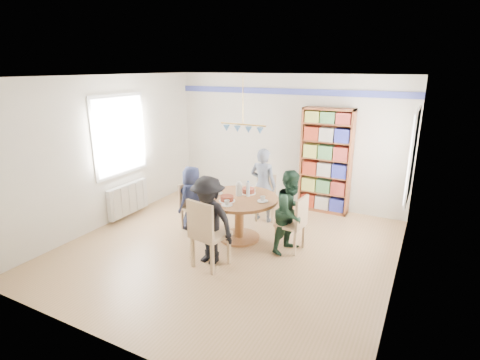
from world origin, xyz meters
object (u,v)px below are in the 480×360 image
Objects in this scene: chair_far at (266,195)px; bookshelf at (326,162)px; radiator at (128,199)px; dining_table at (239,208)px; chair_right at (295,221)px; person_far at (263,185)px; person_right at (291,212)px; chair_left at (191,204)px; person_near at (208,221)px; chair_near at (206,231)px; person_left at (192,198)px.

chair_far is 1.38m from bookshelf.
dining_table is (2.41, 0.10, 0.21)m from radiator.
person_far reaches higher than chair_right.
person_far is (-0.00, -0.14, 0.24)m from chair_far.
radiator is at bearing 110.37° from person_right.
person_near is (0.96, -0.92, 0.21)m from chair_left.
chair_far is 0.81× the size of chair_near.
dining_table is at bearing 89.70° from person_far.
person_far is at bearing 95.64° from person_near.
radiator is 3.39m from chair_right.
radiator is at bearing -148.43° from bookshelf.
radiator is 3.96m from bookshelf.
chair_near reaches higher than chair_left.
radiator is 1.19× the size of chair_left.
radiator is 1.18× the size of chair_far.
person_near reaches higher than dining_table.
chair_far is at bearing 145.89° from person_left.
person_left is at bearing 45.11° from person_far.
dining_table is at bearing 95.43° from person_near.
radiator is 1.43m from chair_left.
dining_table is at bearing 2.31° from radiator.
chair_near is 0.20m from person_near.
radiator is 0.48× the size of bookshelf.
dining_table is 1.06m from chair_far.
person_far is 1.84m from person_near.
radiator is 0.77× the size of dining_table.
radiator is 0.71× the size of person_far.
radiator is 2.64m from chair_near.
chair_near reaches higher than chair_far.
chair_near is at bearing -22.02° from radiator.
chair_right is 0.79× the size of person_left.
person_right is 1.32m from person_near.
chair_left is at bearing -179.47° from chair_right.
person_near is (-0.05, -1.98, 0.21)m from chair_far.
chair_far is at bearing 90.22° from chair_near.
bookshelf is (-0.01, 1.96, 0.36)m from person_right.
person_left reaches higher than chair_right.
chair_right is at bearing -47.32° from chair_far.
dining_table is 1.11× the size of person_left.
person_near is at bearing -108.26° from bookshelf.
chair_far reaches higher than chair_left.
chair_far is 0.27m from person_far.
person_far is (-0.01, 2.00, 0.12)m from chair_near.
dining_table is 0.62× the size of bookshelf.
chair_right is at bearing -41.24° from person_right.
chair_left is 1.92m from person_right.
person_far is at bearing 22.65° from radiator.
chair_left is (1.42, 0.10, 0.11)m from radiator.
chair_left is at bearing 143.41° from person_near.
dining_table is 0.98m from chair_right.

